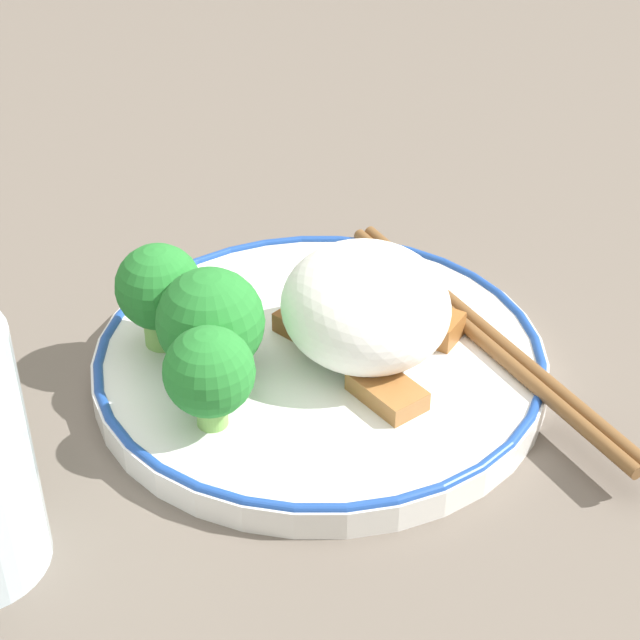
{
  "coord_description": "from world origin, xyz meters",
  "views": [
    {
      "loc": [
        0.13,
        0.42,
        0.34
      ],
      "look_at": [
        0.0,
        0.0,
        0.04
      ],
      "focal_mm": 60.0,
      "sensor_mm": 36.0,
      "label": 1
    }
  ],
  "objects_px": {
    "broccoli_back_left": "(159,290)",
    "chopsticks": "(483,334)",
    "plate": "(320,361)",
    "broccoli_back_center": "(211,322)",
    "broccoli_back_right": "(209,373)"
  },
  "relations": [
    {
      "from": "broccoli_back_left",
      "to": "chopsticks",
      "type": "height_order",
      "value": "broccoli_back_left"
    },
    {
      "from": "broccoli_back_right",
      "to": "broccoli_back_left",
      "type": "bearing_deg",
      "value": -81.69
    },
    {
      "from": "plate",
      "to": "broccoli_back_center",
      "type": "xyz_separation_m",
      "value": [
        0.06,
        0.0,
        0.04
      ]
    },
    {
      "from": "plate",
      "to": "broccoli_back_left",
      "type": "height_order",
      "value": "broccoli_back_left"
    },
    {
      "from": "plate",
      "to": "broccoli_back_center",
      "type": "distance_m",
      "value": 0.07
    },
    {
      "from": "plate",
      "to": "broccoli_back_center",
      "type": "bearing_deg",
      "value": 0.24
    },
    {
      "from": "broccoli_back_center",
      "to": "broccoli_back_left",
      "type": "bearing_deg",
      "value": -58.88
    },
    {
      "from": "broccoli_back_left",
      "to": "broccoli_back_center",
      "type": "xyz_separation_m",
      "value": [
        -0.02,
        0.03,
        -0.0
      ]
    },
    {
      "from": "broccoli_back_center",
      "to": "broccoli_back_right",
      "type": "relative_size",
      "value": 1.1
    },
    {
      "from": "broccoli_back_left",
      "to": "chopsticks",
      "type": "relative_size",
      "value": 0.24
    },
    {
      "from": "broccoli_back_left",
      "to": "broccoli_back_right",
      "type": "distance_m",
      "value": 0.07
    },
    {
      "from": "broccoli_back_left",
      "to": "broccoli_back_center",
      "type": "relative_size",
      "value": 0.99
    },
    {
      "from": "chopsticks",
      "to": "plate",
      "type": "bearing_deg",
      "value": -9.61
    },
    {
      "from": "chopsticks",
      "to": "broccoli_back_left",
      "type": "bearing_deg",
      "value": -16.16
    },
    {
      "from": "plate",
      "to": "broccoli_back_center",
      "type": "relative_size",
      "value": 4.08
    }
  ]
}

